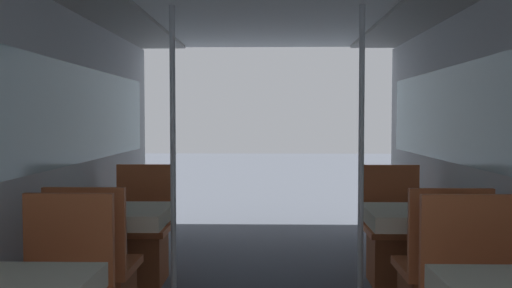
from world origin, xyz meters
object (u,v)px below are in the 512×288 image
dining_table_right_1 (414,221)px  support_pole_left_1 (173,157)px  dining_table_left_1 (121,220)px  chair_left_far_1 (140,247)px  chair_right_far_1 (395,248)px  support_pole_right_1 (361,158)px

dining_table_right_1 → support_pole_left_1: bearing=-180.0°
dining_table_left_1 → chair_left_far_1: size_ratio=0.74×
dining_table_right_1 → chair_right_far_1: size_ratio=0.74×
dining_table_left_1 → support_pole_right_1: support_pole_right_1 is taller
dining_table_right_1 → support_pole_right_1: support_pole_right_1 is taller
dining_table_left_1 → chair_left_far_1: 0.69m
dining_table_left_1 → dining_table_right_1: 2.09m
support_pole_left_1 → dining_table_right_1: (1.71, 0.00, -0.45)m
support_pole_left_1 → support_pole_right_1: (1.33, 0.00, 0.00)m
chair_left_far_1 → support_pole_right_1: bearing=160.5°
chair_left_far_1 → support_pole_left_1: size_ratio=0.45×
chair_left_far_1 → support_pole_right_1: support_pole_right_1 is taller
support_pole_right_1 → chair_left_far_1: bearing=160.5°
support_pole_left_1 → chair_right_far_1: (1.71, 0.60, -0.78)m
support_pole_right_1 → chair_right_far_1: bearing=57.9°
chair_left_far_1 → dining_table_right_1: 2.20m
chair_left_far_1 → support_pole_left_1: (0.38, -0.60, 0.78)m
dining_table_left_1 → chair_left_far_1: bearing=90.0°
chair_right_far_1 → dining_table_left_1: bearing=16.2°
chair_left_far_1 → dining_table_right_1: chair_left_far_1 is taller
support_pole_left_1 → support_pole_right_1: same height
support_pole_left_1 → dining_table_left_1: bearing=180.0°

